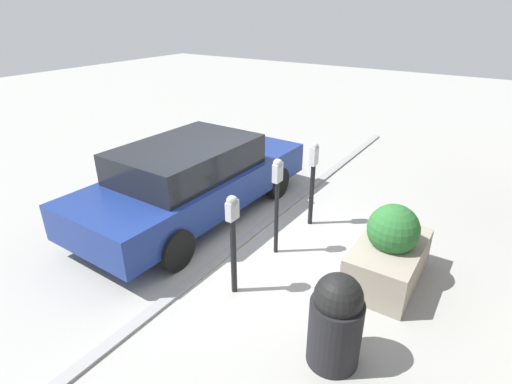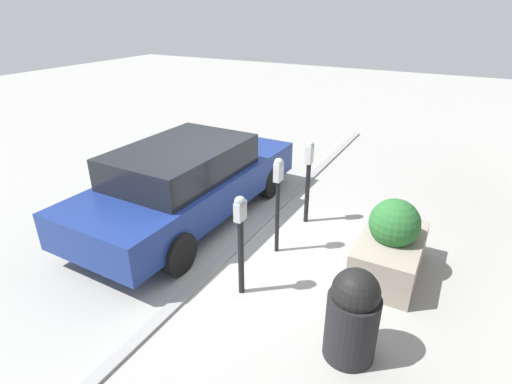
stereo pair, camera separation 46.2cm
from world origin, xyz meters
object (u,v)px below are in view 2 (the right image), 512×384
Objects in this scene: parking_meter_nearest at (241,232)px; parking_meter_middle at (309,172)px; parked_car_front at (188,180)px; trash_bin at (353,315)px; planter_box at (391,245)px; parking_meter_second at (278,189)px.

parking_meter_nearest is 0.96× the size of parking_meter_middle.
parked_car_front is (-0.86, 1.87, -0.21)m from parking_meter_middle.
parking_meter_middle is 1.36× the size of trash_bin.
planter_box is (1.36, -1.61, -0.48)m from parking_meter_nearest.
parking_meter_second is 1.76m from planter_box.
parking_meter_nearest reaches higher than parked_car_front.
parking_meter_middle is at bearing -2.44° from parking_meter_second.
trash_bin is (-1.68, -3.39, -0.19)m from parked_car_front.
parking_meter_second is 1.10m from parking_meter_middle.
planter_box is at bearing -1.97° from trash_bin.
parked_car_front is (1.33, 1.84, -0.20)m from parking_meter_nearest.
parked_car_front is at bearing 90.45° from planter_box.
planter_box is 3.46m from parked_car_front.
parked_car_front is at bearing 114.83° from parking_meter_middle.
parking_meter_nearest is 2.16m from planter_box.
parked_car_front is (0.23, 1.82, -0.33)m from parking_meter_second.
planter_box reaches higher than trash_bin.
planter_box is at bearing -49.78° from parking_meter_nearest.
planter_box is at bearing -81.08° from parking_meter_second.
parking_meter_middle is 0.32× the size of parked_car_front.
trash_bin is at bearing -149.10° from parking_meter_middle.
planter_box is at bearing -117.87° from parking_meter_middle.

